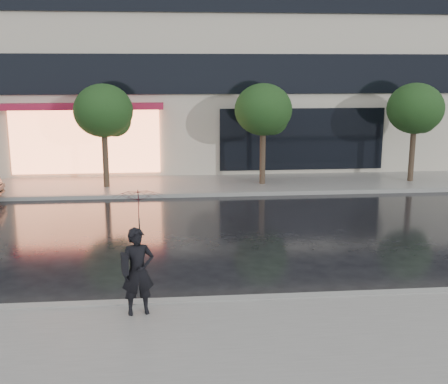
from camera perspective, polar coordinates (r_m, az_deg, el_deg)
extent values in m
plane|color=black|center=(12.17, -2.71, -9.53)|extent=(120.00, 120.00, 0.00)
cube|color=slate|center=(9.21, -1.73, -16.79)|extent=(60.00, 4.50, 0.12)
cube|color=slate|center=(21.99, -3.95, 0.69)|extent=(60.00, 3.50, 0.12)
cube|color=gray|center=(11.22, -2.47, -11.12)|extent=(60.00, 0.25, 0.14)
cube|color=gray|center=(20.28, -3.83, -0.29)|extent=(60.00, 0.25, 0.14)
cube|color=black|center=(23.21, -4.22, 11.86)|extent=(28.00, 0.12, 1.60)
cube|color=#FF8C59|center=(23.64, -13.89, 4.98)|extent=(6.00, 0.10, 2.60)
cube|color=maroon|center=(23.17, -14.20, 8.42)|extent=(6.40, 0.70, 0.25)
cube|color=black|center=(24.03, 7.94, 5.34)|extent=(7.00, 0.10, 2.60)
cylinder|color=#33261C|center=(21.69, -11.93, 3.08)|extent=(0.22, 0.22, 2.20)
ellipsoid|color=#193213|center=(21.47, -12.17, 8.09)|extent=(2.20, 2.20, 1.98)
sphere|color=#193213|center=(21.66, -11.00, 7.11)|extent=(1.20, 1.20, 1.20)
cylinder|color=#33261C|center=(21.82, 3.93, 3.38)|extent=(0.22, 0.22, 2.20)
ellipsoid|color=#193213|center=(21.60, 4.01, 8.36)|extent=(2.20, 2.20, 1.98)
sphere|color=#193213|center=(21.90, 4.95, 7.35)|extent=(1.20, 1.20, 1.20)
cylinder|color=#33261C|center=(23.54, 18.53, 3.43)|extent=(0.22, 0.22, 2.20)
ellipsoid|color=#193213|center=(23.33, 18.86, 8.04)|extent=(2.20, 2.20, 1.98)
sphere|color=#193213|center=(23.71, 19.49, 7.08)|extent=(1.20, 1.20, 1.20)
imported|color=black|center=(10.44, -8.74, -7.99)|extent=(0.66, 0.50, 1.63)
imported|color=black|center=(10.12, -8.64, -2.16)|extent=(1.13, 1.15, 0.88)
cylinder|color=black|center=(10.26, -8.55, -4.84)|extent=(0.02, 0.02, 0.81)
cube|color=black|center=(10.30, -10.06, -7.18)|extent=(0.16, 0.32, 0.35)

